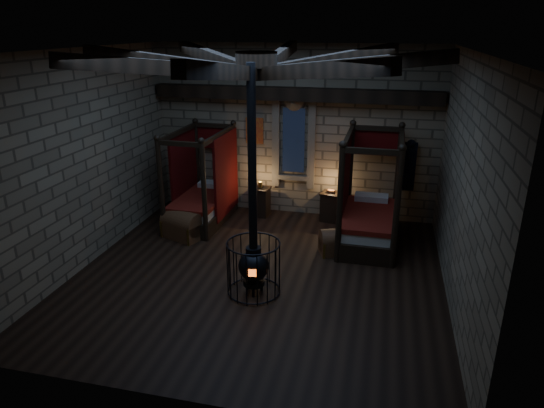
% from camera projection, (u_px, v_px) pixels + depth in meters
% --- Properties ---
extents(room, '(7.02, 7.02, 4.29)m').
position_uv_depth(room, '(258.00, 78.00, 8.26)').
color(room, black).
rests_on(room, ground).
extents(bed_left, '(1.20, 2.19, 2.26)m').
position_uv_depth(bed_left, '(203.00, 199.00, 11.91)').
color(bed_left, black).
rests_on(bed_left, ground).
extents(bed_right, '(1.25, 2.33, 2.42)m').
position_uv_depth(bed_right, '(369.00, 216.00, 10.76)').
color(bed_right, black).
rests_on(bed_right, ground).
extents(trunk_left, '(1.04, 0.85, 0.66)m').
position_uv_depth(trunk_left, '(183.00, 225.00, 11.04)').
color(trunk_left, brown).
rests_on(trunk_left, ground).
extents(trunk_right, '(0.88, 0.72, 0.56)m').
position_uv_depth(trunk_right, '(338.00, 242.00, 10.29)').
color(trunk_right, brown).
rests_on(trunk_right, ground).
extents(nightstand_left, '(0.50, 0.48, 0.90)m').
position_uv_depth(nightstand_left, '(260.00, 201.00, 12.30)').
color(nightstand_left, black).
rests_on(nightstand_left, ground).
extents(nightstand_right, '(0.53, 0.51, 0.80)m').
position_uv_depth(nightstand_right, '(330.00, 206.00, 11.97)').
color(nightstand_right, black).
rests_on(nightstand_right, ground).
extents(stove, '(0.97, 0.97, 4.05)m').
position_uv_depth(stove, '(254.00, 262.00, 8.64)').
color(stove, black).
rests_on(stove, ground).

